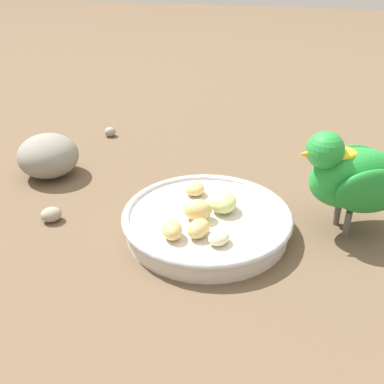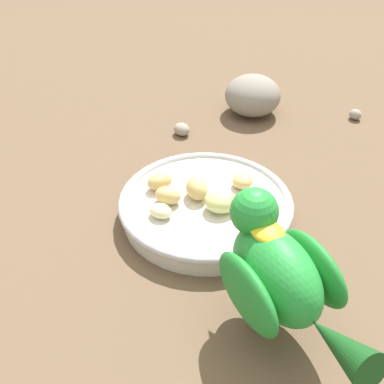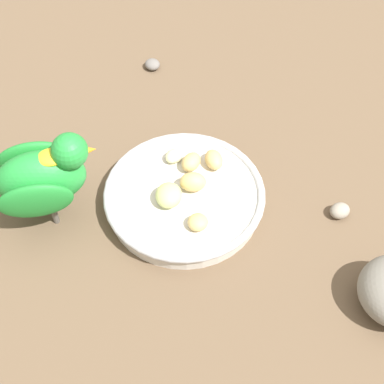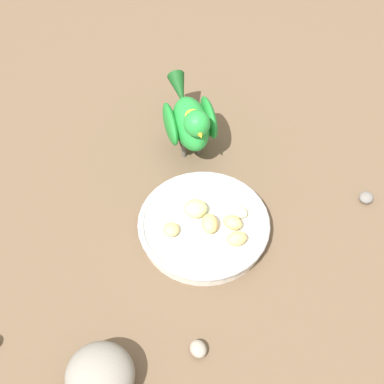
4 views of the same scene
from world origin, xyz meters
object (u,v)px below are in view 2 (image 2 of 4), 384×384
Objects in this scene: pebble_1 at (182,129)px; apple_piece_2 at (221,201)px; feeding_bowl at (206,207)px; pebble_0 at (355,114)px; apple_piece_0 at (243,182)px; parrot at (278,273)px; apple_piece_1 at (197,188)px; apple_piece_5 at (161,211)px; apple_piece_3 at (168,196)px; rock_large at (253,95)px; apple_piece_4 at (160,181)px.

apple_piece_2 is at bearing -82.00° from pebble_1.
pebble_0 is (0.28, 0.23, -0.01)m from feeding_bowl.
apple_piece_0 is 0.14× the size of parrot.
apple_piece_1 is 1.71× the size of pebble_0.
apple_piece_5 is at bearing -155.72° from apple_piece_0.
parrot is 0.40m from pebble_1.
apple_piece_3 is 1.57× the size of pebble_0.
feeding_bowl is 0.03m from apple_piece_2.
rock_large is at bearing 167.88° from pebble_0.
apple_piece_0 is 0.05m from apple_piece_2.
apple_piece_1 reaches higher than apple_piece_3.
apple_piece_1 is 0.20m from pebble_1.
apple_piece_5 is 0.19m from parrot.
pebble_1 is (0.04, 0.23, -0.02)m from apple_piece_5.
apple_piece_0 is 0.96× the size of pebble_1.
feeding_bowl is 0.19m from parrot.
apple_piece_4 is 0.39m from pebble_0.
apple_piece_4 reaches higher than feeding_bowl.
apple_piece_3 is 1.19× the size of apple_piece_5.
apple_piece_2 is at bearing 4.82° from apple_piece_5.
pebble_1 is (-0.29, -0.03, 0.00)m from pebble_0.
apple_piece_4 is at bearing 154.18° from apple_piece_1.
apple_piece_4 is 0.35× the size of rock_large.
pebble_0 is (0.23, 0.41, -0.07)m from parrot.
pebble_1 is (-0.03, 0.23, -0.03)m from apple_piece_2.
apple_piece_0 is at bearing 13.06° from apple_piece_3.
apple_piece_5 is (-0.01, -0.03, -0.00)m from apple_piece_3.
apple_piece_3 is (-0.06, 0.02, -0.00)m from apple_piece_2.
apple_piece_2 is 0.36m from pebble_0.
apple_piece_3 is (-0.10, -0.02, 0.00)m from apple_piece_0.
pebble_0 is at bearing -50.56° from parrot.
apple_piece_3 is 0.03m from apple_piece_4.
apple_piece_1 is at bearing -142.14° from pebble_0.
pebble_0 is at bearing 43.85° from apple_piece_2.
apple_piece_3 is at bearing -167.27° from apple_piece_1.
pebble_1 is at bearing 109.60° from apple_piece_0.
apple_piece_2 is (0.03, -0.03, -0.00)m from apple_piece_1.
rock_large is at bearing 60.70° from apple_piece_5.
parrot is (0.05, -0.19, 0.04)m from apple_piece_1.
rock_large is at bearing 68.07° from feeding_bowl.
feeding_bowl is 0.06m from apple_piece_0.
apple_piece_5 is at bearing -142.37° from pebble_0.
apple_piece_2 is at bearing -10.82° from parrot.
apple_piece_2 is 1.42× the size of pebble_1.
feeding_bowl is at bearing -85.73° from pebble_1.
apple_piece_0 is at bearing 13.26° from apple_piece_1.
apple_piece_2 is 1.43× the size of apple_piece_5.
pebble_0 is (0.33, 0.26, -0.02)m from apple_piece_5.
feeding_bowl is 7.89× the size of apple_piece_5.
pebble_1 is (-0.01, 0.20, -0.03)m from apple_piece_1.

